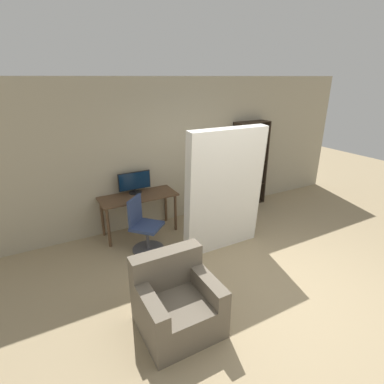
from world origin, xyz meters
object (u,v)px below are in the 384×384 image
(monitor, at_px, (135,182))
(mattress_near, at_px, (225,191))
(bookshelf, at_px, (245,165))
(armchair, at_px, (176,302))
(office_chair, at_px, (144,230))

(monitor, relative_size, mattress_near, 0.29)
(monitor, bearing_deg, bookshelf, 0.47)
(bookshelf, distance_m, mattress_near, 1.94)
(mattress_near, height_order, armchair, mattress_near)
(office_chair, height_order, armchair, office_chair)
(mattress_near, bearing_deg, bookshelf, 42.42)
(monitor, height_order, office_chair, monitor)
(bookshelf, bearing_deg, mattress_near, -137.58)
(office_chair, xyz_separation_m, armchair, (-0.25, -1.70, -0.05))
(bookshelf, xyz_separation_m, armchair, (-2.86, -2.46, -0.59))
(armchair, bearing_deg, bookshelf, 40.74)
(office_chair, bearing_deg, bookshelf, 16.20)
(bookshelf, bearing_deg, office_chair, -163.80)
(mattress_near, distance_m, armchair, 1.96)
(bookshelf, bearing_deg, monitor, -179.53)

